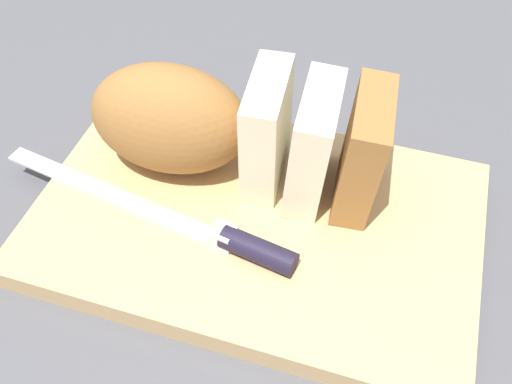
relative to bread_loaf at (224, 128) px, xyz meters
The scene contains 6 objects.
ground_plane 0.10m from the bread_loaf, 42.74° to the right, with size 3.00×3.00×0.00m, color #4C4C51.
cutting_board 0.09m from the bread_loaf, 42.74° to the right, with size 0.40×0.25×0.02m, color tan.
bread_loaf is the anchor object (origin of this frame).
bread_knife 0.10m from the bread_loaf, 74.95° to the right, with size 0.30×0.06×0.02m.
crumb_near_knife 0.09m from the bread_loaf, 69.75° to the right, with size 0.01×0.01×0.01m, color tan.
crumb_near_loaf 0.10m from the bread_loaf, 111.70° to the right, with size 0.00×0.00×0.00m, color tan.
Camera 1 is at (0.11, -0.31, 0.43)m, focal length 40.68 mm.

